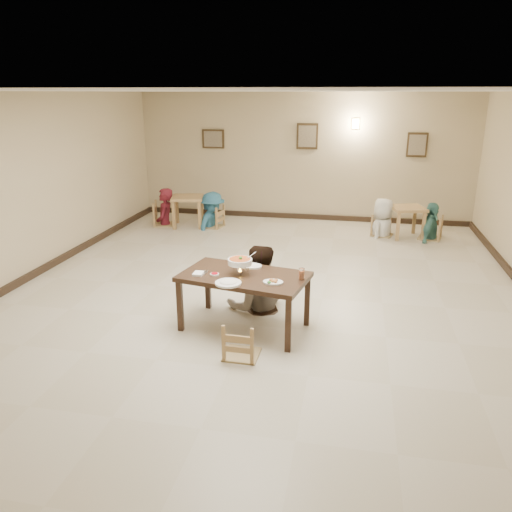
% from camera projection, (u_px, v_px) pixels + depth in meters
% --- Properties ---
extents(floor, '(10.00, 10.00, 0.00)m').
position_uv_depth(floor, '(265.00, 294.00, 7.75)').
color(floor, beige).
rests_on(floor, ground).
extents(ceiling, '(10.00, 10.00, 0.00)m').
position_uv_depth(ceiling, '(266.00, 91.00, 6.81)').
color(ceiling, silver).
rests_on(ceiling, wall_back).
extents(wall_back, '(10.00, 0.00, 10.00)m').
position_uv_depth(wall_back, '(303.00, 157.00, 11.94)').
color(wall_back, '#C7B38F').
rests_on(wall_back, floor).
extents(wall_front, '(10.00, 0.00, 10.00)m').
position_uv_depth(wall_front, '(96.00, 388.00, 2.62)').
color(wall_front, '#C7B38F').
rests_on(wall_front, floor).
extents(wall_left, '(0.00, 10.00, 10.00)m').
position_uv_depth(wall_left, '(21.00, 189.00, 8.02)').
color(wall_left, '#C7B38F').
rests_on(wall_left, floor).
extents(baseboard_back, '(8.00, 0.06, 0.12)m').
position_uv_depth(baseboard_back, '(301.00, 216.00, 12.36)').
color(baseboard_back, black).
rests_on(baseboard_back, floor).
extents(baseboard_left, '(0.06, 10.00, 0.12)m').
position_uv_depth(baseboard_left, '(35.00, 273.00, 8.47)').
color(baseboard_left, black).
rests_on(baseboard_left, floor).
extents(picture_a, '(0.55, 0.04, 0.45)m').
position_uv_depth(picture_a, '(213.00, 139.00, 12.18)').
color(picture_a, '#362716').
rests_on(picture_a, wall_back).
extents(picture_b, '(0.50, 0.04, 0.60)m').
position_uv_depth(picture_b, '(307.00, 136.00, 11.72)').
color(picture_b, '#362716').
rests_on(picture_b, wall_back).
extents(picture_c, '(0.45, 0.04, 0.55)m').
position_uv_depth(picture_c, '(417.00, 145.00, 11.30)').
color(picture_c, '#362716').
rests_on(picture_c, wall_back).
extents(wall_sconce, '(0.16, 0.05, 0.22)m').
position_uv_depth(wall_sconce, '(356.00, 124.00, 11.43)').
color(wall_sconce, '#FFD88C').
rests_on(wall_sconce, wall_back).
extents(main_table, '(1.74, 1.19, 0.75)m').
position_uv_depth(main_table, '(244.00, 280.00, 6.44)').
color(main_table, '#362216').
rests_on(main_table, floor).
extents(chair_far, '(0.41, 0.41, 0.88)m').
position_uv_depth(chair_far, '(257.00, 277.00, 7.22)').
color(chair_far, tan).
rests_on(chair_far, floor).
extents(chair_near, '(0.41, 0.41, 0.86)m').
position_uv_depth(chair_near, '(241.00, 323.00, 5.81)').
color(chair_near, tan).
rests_on(chair_near, floor).
extents(main_diner, '(1.08, 0.95, 1.88)m').
position_uv_depth(main_diner, '(258.00, 245.00, 6.99)').
color(main_diner, gray).
rests_on(main_diner, floor).
extents(curry_warmer, '(0.35, 0.31, 0.28)m').
position_uv_depth(curry_warmer, '(240.00, 262.00, 6.39)').
color(curry_warmer, silver).
rests_on(curry_warmer, main_table).
extents(rice_plate_far, '(0.31, 0.31, 0.07)m').
position_uv_depth(rice_plate_far, '(250.00, 266.00, 6.69)').
color(rice_plate_far, white).
rests_on(rice_plate_far, main_table).
extents(rice_plate_near, '(0.32, 0.32, 0.07)m').
position_uv_depth(rice_plate_near, '(228.00, 283.00, 6.09)').
color(rice_plate_near, white).
rests_on(rice_plate_near, main_table).
extents(fried_plate, '(0.25, 0.25, 0.05)m').
position_uv_depth(fried_plate, '(273.00, 282.00, 6.12)').
color(fried_plate, white).
rests_on(fried_plate, main_table).
extents(chili_dish, '(0.12, 0.12, 0.02)m').
position_uv_depth(chili_dish, '(215.00, 274.00, 6.40)').
color(chili_dish, white).
rests_on(chili_dish, main_table).
extents(napkin_cutlery, '(0.15, 0.24, 0.03)m').
position_uv_depth(napkin_cutlery, '(199.00, 274.00, 6.41)').
color(napkin_cutlery, white).
rests_on(napkin_cutlery, main_table).
extents(drink_glass, '(0.07, 0.07, 0.15)m').
position_uv_depth(drink_glass, '(302.00, 274.00, 6.23)').
color(drink_glass, white).
rests_on(drink_glass, main_table).
extents(bg_table_left, '(0.85, 0.85, 0.71)m').
position_uv_depth(bg_table_left, '(188.00, 202.00, 11.52)').
color(bg_table_left, '#AC8452').
rests_on(bg_table_left, floor).
extents(bg_table_right, '(0.81, 0.81, 0.67)m').
position_uv_depth(bg_table_right, '(407.00, 213.00, 10.65)').
color(bg_table_right, '#AC8452').
rests_on(bg_table_right, floor).
extents(bg_chair_ll, '(0.49, 0.49, 1.05)m').
position_uv_depth(bg_chair_ll, '(164.00, 203.00, 11.64)').
color(bg_chair_ll, tan).
rests_on(bg_chair_ll, floor).
extents(bg_chair_lr, '(0.45, 0.45, 0.96)m').
position_uv_depth(bg_chair_lr, '(212.00, 207.00, 11.47)').
color(bg_chair_lr, tan).
rests_on(bg_chair_lr, floor).
extents(bg_chair_rl, '(0.42, 0.42, 0.89)m').
position_uv_depth(bg_chair_rl, '(383.00, 216.00, 10.79)').
color(bg_chair_rl, tan).
rests_on(bg_chair_rl, floor).
extents(bg_chair_rr, '(0.45, 0.45, 0.95)m').
position_uv_depth(bg_chair_rr, '(431.00, 217.00, 10.54)').
color(bg_chair_rr, tan).
rests_on(bg_chair_rr, floor).
extents(bg_diner_a, '(0.52, 0.69, 1.74)m').
position_uv_depth(bg_diner_a, '(163.00, 188.00, 11.53)').
color(bg_diner_a, maroon).
rests_on(bg_diner_a, floor).
extents(bg_diner_b, '(0.79, 1.15, 1.64)m').
position_uv_depth(bg_diner_b, '(212.00, 192.00, 11.36)').
color(bg_diner_b, teal).
rests_on(bg_diner_b, floor).
extents(bg_diner_c, '(0.80, 0.94, 1.64)m').
position_uv_depth(bg_diner_c, '(385.00, 199.00, 10.67)').
color(bg_diner_c, silver).
rests_on(bg_diner_c, floor).
extents(bg_diner_d, '(0.66, 1.00, 1.57)m').
position_uv_depth(bg_diner_d, '(433.00, 203.00, 10.44)').
color(bg_diner_d, teal).
rests_on(bg_diner_d, floor).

